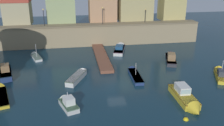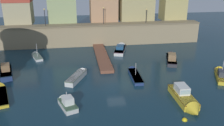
{
  "view_description": "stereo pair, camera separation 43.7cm",
  "coord_description": "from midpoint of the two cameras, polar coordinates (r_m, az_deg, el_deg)",
  "views": [
    {
      "loc": [
        -5.69,
        -30.88,
        14.96
      ],
      "look_at": [
        0.0,
        4.06,
        1.78
      ],
      "focal_mm": 40.62,
      "sensor_mm": 36.0,
      "label": 1
    },
    {
      "loc": [
        -5.26,
        -30.95,
        14.96
      ],
      "look_at": [
        0.0,
        4.06,
        1.78
      ],
      "focal_mm": 40.62,
      "sensor_mm": 36.0,
      "label": 2
    }
  ],
  "objects": [
    {
      "name": "ground_plane",
      "position": [
        34.78,
        1.36,
        -5.06
      ],
      "size": [
        113.77,
        113.77,
        0.0
      ],
      "primitive_type": "plane",
      "color": "#112D3D"
    },
    {
      "name": "quay_wall",
      "position": [
        53.06,
        -2.39,
        6.48
      ],
      "size": [
        42.0,
        2.97,
        4.36
      ],
      "color": "#9E8966",
      "rests_on": "ground"
    },
    {
      "name": "old_town_backdrop",
      "position": [
        55.77,
        -0.27,
        13.37
      ],
      "size": [
        38.59,
        4.87,
        9.48
      ],
      "color": "tan",
      "rests_on": "ground"
    },
    {
      "name": "pier_dock",
      "position": [
        45.26,
        -1.97,
        1.43
      ],
      "size": [
        2.07,
        14.7,
        0.7
      ],
      "color": "brown",
      "rests_on": "ground"
    },
    {
      "name": "quay_lamp_0",
      "position": [
        52.18,
        -14.69,
        10.56
      ],
      "size": [
        0.32,
        0.32,
        3.38
      ],
      "color": "black",
      "rests_on": "quay_wall"
    },
    {
      "name": "quay_lamp_1",
      "position": [
        52.25,
        -1.69,
        11.25
      ],
      "size": [
        0.32,
        0.32,
        3.43
      ],
      "color": "black",
      "rests_on": "quay_wall"
    },
    {
      "name": "quay_lamp_2",
      "position": [
        54.1,
        7.97,
        11.06
      ],
      "size": [
        0.32,
        0.32,
        2.92
      ],
      "color": "black",
      "rests_on": "quay_wall"
    },
    {
      "name": "moored_boat_0",
      "position": [
        31.42,
        16.65,
        -7.8
      ],
      "size": [
        1.97,
        6.96,
        2.18
      ],
      "rotation": [
        0.0,
        0.0,
        -1.59
      ],
      "color": "gold",
      "rests_on": "ground"
    },
    {
      "name": "moored_boat_1",
      "position": [
        49.54,
        2.23,
        3.36
      ],
      "size": [
        3.6,
        7.16,
        1.72
      ],
      "rotation": [
        0.0,
        0.0,
        1.28
      ],
      "color": "silver",
      "rests_on": "ground"
    },
    {
      "name": "moored_boat_3",
      "position": [
        47.59,
        -16.44,
        1.58
      ],
      "size": [
        2.7,
        4.97,
        3.12
      ],
      "rotation": [
        0.0,
        0.0,
        1.9
      ],
      "color": "white",
      "rests_on": "ground"
    },
    {
      "name": "moored_boat_4",
      "position": [
        38.14,
        5.29,
        -2.32
      ],
      "size": [
        1.45,
        6.87,
        2.65
      ],
      "rotation": [
        0.0,
        0.0,
        1.54
      ],
      "color": "navy",
      "rests_on": "ground"
    },
    {
      "name": "moored_boat_5",
      "position": [
        40.81,
        23.56,
        -2.19
      ],
      "size": [
        3.85,
        6.49,
        3.07
      ],
      "rotation": [
        0.0,
        0.0,
        1.15
      ],
      "color": "gold",
      "rests_on": "ground"
    },
    {
      "name": "moored_boat_7",
      "position": [
        41.48,
        -22.45,
        -1.48
      ],
      "size": [
        2.98,
        6.68,
        2.42
      ],
      "rotation": [
        0.0,
        0.0,
        1.8
      ],
      "color": "navy",
      "rests_on": "ground"
    },
    {
      "name": "moored_boat_8",
      "position": [
        45.15,
        13.44,
        1.19
      ],
      "size": [
        3.59,
        7.17,
        2.09
      ],
      "rotation": [
        0.0,
        0.0,
        1.26
      ],
      "color": "#333338",
      "rests_on": "ground"
    },
    {
      "name": "moored_boat_9",
      "position": [
        37.19,
        -7.19,
        -2.77
      ],
      "size": [
        3.78,
        6.25,
        1.17
      ],
      "rotation": [
        0.0,
        0.0,
        1.13
      ],
      "color": "silver",
      "rests_on": "ground"
    },
    {
      "name": "moored_boat_10",
      "position": [
        30.07,
        -9.85,
        -8.7
      ],
      "size": [
        2.69,
        4.34,
        2.3
      ],
      "rotation": [
        0.0,
        0.0,
        1.92
      ],
      "color": "silver",
      "rests_on": "ground"
    },
    {
      "name": "mooring_buoy_0",
      "position": [
        28.41,
        16.46,
        -12.29
      ],
      "size": [
        0.57,
        0.57,
        0.57
      ],
      "primitive_type": "sphere",
      "color": "yellow",
      "rests_on": "ground"
    }
  ]
}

